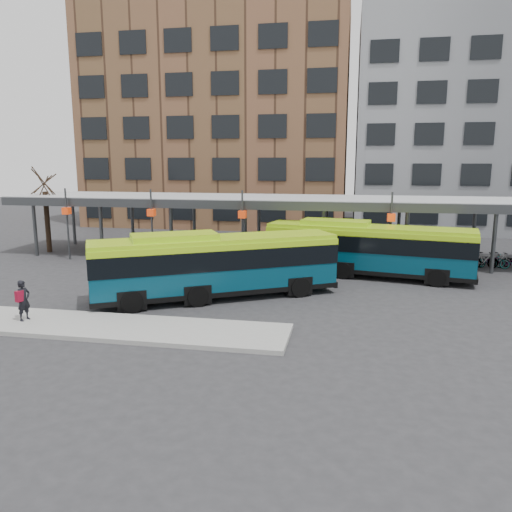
{
  "coord_description": "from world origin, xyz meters",
  "views": [
    {
      "loc": [
        3.57,
        -20.59,
        6.65
      ],
      "look_at": [
        -1.07,
        4.07,
        1.8
      ],
      "focal_mm": 35.0,
      "sensor_mm": 36.0,
      "label": 1
    }
  ],
  "objects_px": {
    "bus_rear": "(367,248)",
    "pedestrian": "(23,300)",
    "bus_front": "(215,264)",
    "tree": "(47,219)"
  },
  "relations": [
    {
      "from": "bus_front",
      "to": "pedestrian",
      "type": "distance_m",
      "value": 8.54
    },
    {
      "from": "bus_front",
      "to": "bus_rear",
      "type": "relative_size",
      "value": 0.97
    },
    {
      "from": "tree",
      "to": "pedestrian",
      "type": "xyz_separation_m",
      "value": [
        8.61,
        -15.08,
        -1.4
      ]
    },
    {
      "from": "bus_rear",
      "to": "pedestrian",
      "type": "xyz_separation_m",
      "value": [
        -14.02,
        -11.44,
        -0.64
      ]
    },
    {
      "from": "tree",
      "to": "bus_front",
      "type": "relative_size",
      "value": 0.48
    },
    {
      "from": "pedestrian",
      "to": "tree",
      "type": "bearing_deg",
      "value": 43.99
    },
    {
      "from": "tree",
      "to": "bus_rear",
      "type": "xyz_separation_m",
      "value": [
        22.64,
        -3.64,
        -0.77
      ]
    },
    {
      "from": "tree",
      "to": "bus_front",
      "type": "xyz_separation_m",
      "value": [
        15.25,
        -9.75,
        -0.73
      ]
    },
    {
      "from": "bus_front",
      "to": "pedestrian",
      "type": "xyz_separation_m",
      "value": [
        -6.64,
        -5.33,
        -0.67
      ]
    },
    {
      "from": "bus_front",
      "to": "bus_rear",
      "type": "xyz_separation_m",
      "value": [
        7.38,
        6.11,
        -0.03
      ]
    }
  ]
}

